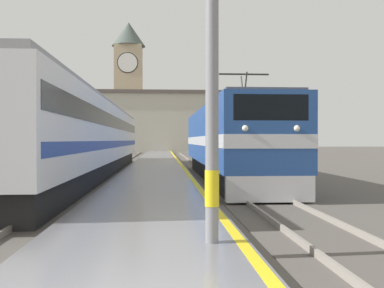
{
  "coord_description": "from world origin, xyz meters",
  "views": [
    {
      "loc": [
        0.37,
        -3.56,
        1.99
      ],
      "look_at": [
        1.88,
        19.01,
        1.8
      ],
      "focal_mm": 42.0,
      "sensor_mm": 36.0,
      "label": 1
    }
  ],
  "objects_px": {
    "locomotive_train": "(228,142)",
    "passenger_train": "(92,137)",
    "catenary_mast": "(220,0)",
    "clock_tower": "(129,82)"
  },
  "relations": [
    {
      "from": "locomotive_train",
      "to": "catenary_mast",
      "type": "height_order",
      "value": "catenary_mast"
    },
    {
      "from": "catenary_mast",
      "to": "clock_tower",
      "type": "bearing_deg",
      "value": 95.38
    },
    {
      "from": "clock_tower",
      "to": "catenary_mast",
      "type": "bearing_deg",
      "value": -84.62
    },
    {
      "from": "locomotive_train",
      "to": "passenger_train",
      "type": "xyz_separation_m",
      "value": [
        -7.28,
        3.14,
        0.26
      ]
    },
    {
      "from": "locomotive_train",
      "to": "clock_tower",
      "type": "height_order",
      "value": "clock_tower"
    },
    {
      "from": "locomotive_train",
      "to": "catenary_mast",
      "type": "xyz_separation_m",
      "value": [
        -2.35,
        -15.14,
        2.41
      ]
    },
    {
      "from": "clock_tower",
      "to": "passenger_train",
      "type": "bearing_deg",
      "value": -87.94
    },
    {
      "from": "locomotive_train",
      "to": "passenger_train",
      "type": "bearing_deg",
      "value": 156.65
    },
    {
      "from": "passenger_train",
      "to": "clock_tower",
      "type": "height_order",
      "value": "clock_tower"
    },
    {
      "from": "locomotive_train",
      "to": "passenger_train",
      "type": "distance_m",
      "value": 7.93
    }
  ]
}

